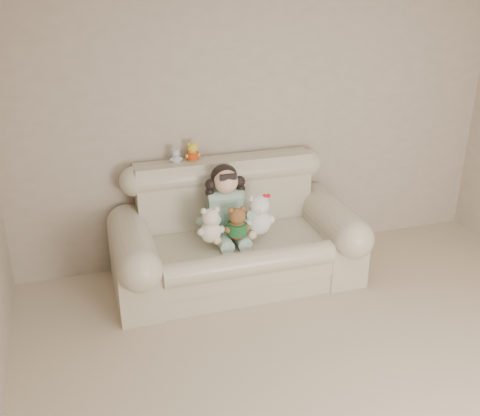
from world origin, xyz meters
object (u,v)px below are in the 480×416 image
at_px(cream_teddy, 210,222).
at_px(brown_teddy, 237,220).
at_px(sofa, 237,229).
at_px(white_cat, 259,210).
at_px(seated_child, 226,201).

bearing_deg(cream_teddy, brown_teddy, -10.53).
relative_size(sofa, white_cat, 4.93).
bearing_deg(cream_teddy, seated_child, 42.66).
relative_size(sofa, brown_teddy, 6.18).
bearing_deg(white_cat, brown_teddy, -149.61).
height_order(seated_child, brown_teddy, seated_child).
relative_size(sofa, seated_child, 3.24).
relative_size(brown_teddy, cream_teddy, 0.95).
relative_size(seated_child, brown_teddy, 1.91).
distance_m(brown_teddy, cream_teddy, 0.22).
bearing_deg(seated_child, white_cat, -32.96).
height_order(sofa, cream_teddy, sofa).
xyz_separation_m(sofa, brown_teddy, (-0.04, -0.15, 0.15)).
xyz_separation_m(seated_child, brown_teddy, (0.03, -0.23, -0.07)).
bearing_deg(brown_teddy, cream_teddy, -160.25).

